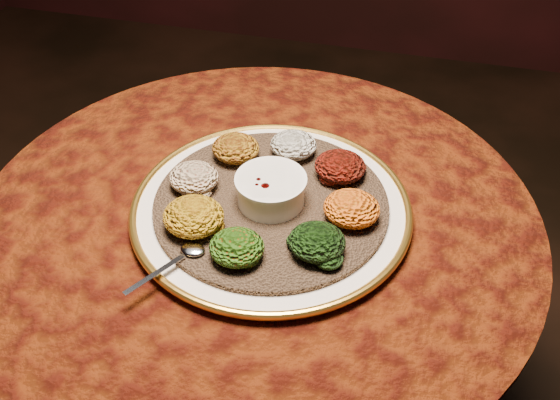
# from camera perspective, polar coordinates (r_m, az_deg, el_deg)

# --- Properties ---
(table) EXTENTS (0.96, 0.96, 0.73)m
(table) POSITION_cam_1_polar(r_m,az_deg,el_deg) (1.19, -1.99, -7.23)
(table) COLOR black
(table) RESTS_ON ground
(platter) EXTENTS (0.58, 0.58, 0.02)m
(platter) POSITION_cam_1_polar(r_m,az_deg,el_deg) (1.04, -0.82, -0.75)
(platter) COLOR white
(platter) RESTS_ON table
(injera) EXTENTS (0.42, 0.42, 0.01)m
(injera) POSITION_cam_1_polar(r_m,az_deg,el_deg) (1.04, -0.82, -0.31)
(injera) COLOR brown
(injera) RESTS_ON platter
(stew_bowl) EXTENTS (0.12, 0.12, 0.05)m
(stew_bowl) POSITION_cam_1_polar(r_m,az_deg,el_deg) (1.01, -0.84, 1.10)
(stew_bowl) COLOR white
(stew_bowl) RESTS_ON injera
(spoon) EXTENTS (0.09, 0.12, 0.01)m
(spoon) POSITION_cam_1_polar(r_m,az_deg,el_deg) (0.95, -8.51, -4.84)
(spoon) COLOR silver
(spoon) RESTS_ON injera
(portion_ayib) EXTENTS (0.08, 0.08, 0.04)m
(portion_ayib) POSITION_cam_1_polar(r_m,az_deg,el_deg) (1.12, 1.24, 5.06)
(portion_ayib) COLOR silver
(portion_ayib) RESTS_ON injera
(portion_kitfo) EXTENTS (0.09, 0.08, 0.04)m
(portion_kitfo) POSITION_cam_1_polar(r_m,az_deg,el_deg) (1.07, 5.52, 3.08)
(portion_kitfo) COLOR black
(portion_kitfo) RESTS_ON injera
(portion_tikil) EXTENTS (0.09, 0.09, 0.04)m
(portion_tikil) POSITION_cam_1_polar(r_m,az_deg,el_deg) (0.99, 6.56, -0.77)
(portion_tikil) COLOR #B07C0E
(portion_tikil) RESTS_ON injera
(portion_gomen) EXTENTS (0.09, 0.08, 0.04)m
(portion_gomen) POSITION_cam_1_polar(r_m,az_deg,el_deg) (0.94, 3.40, -3.84)
(portion_gomen) COLOR black
(portion_gomen) RESTS_ON injera
(portion_mixveg) EXTENTS (0.08, 0.08, 0.04)m
(portion_mixveg) POSITION_cam_1_polar(r_m,az_deg,el_deg) (0.93, -3.97, -4.33)
(portion_mixveg) COLOR #A02F0A
(portion_mixveg) RESTS_ON injera
(portion_kik) EXTENTS (0.10, 0.09, 0.05)m
(portion_kik) POSITION_cam_1_polar(r_m,az_deg,el_deg) (0.98, -7.92, -1.49)
(portion_kik) COLOR #BF8E10
(portion_kik) RESTS_ON injera
(portion_timatim) EXTENTS (0.08, 0.08, 0.04)m
(portion_timatim) POSITION_cam_1_polar(r_m,az_deg,el_deg) (1.06, -7.88, 2.04)
(portion_timatim) COLOR maroon
(portion_timatim) RESTS_ON injera
(portion_shiro) EXTENTS (0.09, 0.08, 0.04)m
(portion_shiro) POSITION_cam_1_polar(r_m,az_deg,el_deg) (1.11, -4.07, 4.75)
(portion_shiro) COLOR #A16B13
(portion_shiro) RESTS_ON injera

